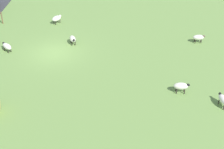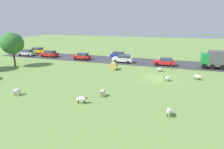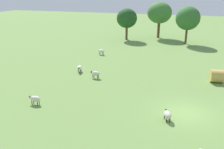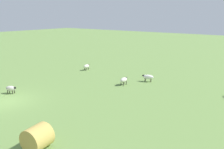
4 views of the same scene
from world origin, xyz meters
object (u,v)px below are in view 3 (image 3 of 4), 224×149
(sheep_6, at_px, (95,74))
(tree_3, at_px, (160,13))
(sheep_3, at_px, (79,68))
(hay_bale_0, at_px, (216,76))
(sheep_0, at_px, (35,99))
(tree_0, at_px, (127,18))
(sheep_2, at_px, (101,51))
(tree_1, at_px, (188,18))
(sheep_5, at_px, (167,115))

(sheep_6, height_order, tree_3, tree_3)
(sheep_3, height_order, hay_bale_0, hay_bale_0)
(sheep_0, distance_m, sheep_6, 8.08)
(sheep_3, relative_size, tree_0, 0.22)
(tree_0, bearing_deg, sheep_3, -90.71)
(sheep_2, height_order, tree_1, tree_1)
(sheep_3, bearing_deg, sheep_2, 92.51)
(sheep_5, bearing_deg, sheep_6, 140.95)
(sheep_0, bearing_deg, hay_bale_0, 34.71)
(sheep_0, bearing_deg, sheep_5, 3.73)
(tree_1, bearing_deg, sheep_5, -90.47)
(sheep_0, distance_m, tree_0, 30.25)
(sheep_2, relative_size, sheep_6, 1.03)
(sheep_0, relative_size, sheep_5, 0.95)
(sheep_0, height_order, sheep_5, sheep_0)
(sheep_6, distance_m, tree_3, 26.91)
(sheep_5, xyz_separation_m, tree_3, (-5.31, 33.30, 4.43))
(sheep_0, relative_size, sheep_3, 0.84)
(sheep_6, relative_size, tree_3, 0.16)
(sheep_0, distance_m, tree_3, 34.79)
(sheep_0, xyz_separation_m, tree_3, (5.79, 34.02, 4.41))
(tree_3, bearing_deg, hay_bale_0, -68.23)
(hay_bale_0, height_order, tree_3, tree_3)
(sheep_0, height_order, sheep_3, sheep_3)
(sheep_3, xyz_separation_m, sheep_6, (2.62, -1.45, 0.02))
(hay_bale_0, xyz_separation_m, tree_1, (-3.84, 19.08, 3.84))
(sheep_3, distance_m, sheep_5, 13.99)
(sheep_3, relative_size, sheep_5, 1.13)
(sheep_2, xyz_separation_m, sheep_3, (0.37, -8.42, -0.03))
(sheep_0, bearing_deg, tree_0, 89.68)
(sheep_5, relative_size, tree_1, 0.17)
(sheep_0, relative_size, hay_bale_0, 0.80)
(sheep_3, bearing_deg, tree_3, 76.70)
(sheep_5, relative_size, sheep_6, 1.03)
(sheep_3, height_order, tree_1, tree_1)
(tree_3, bearing_deg, tree_1, -38.60)
(tree_1, height_order, tree_3, tree_3)
(sheep_0, relative_size, sheep_6, 0.98)
(sheep_5, bearing_deg, sheep_3, 143.12)
(sheep_0, height_order, hay_bale_0, hay_bale_0)
(sheep_6, relative_size, tree_0, 0.19)
(sheep_3, height_order, tree_3, tree_3)
(sheep_0, relative_size, sheep_2, 0.94)
(sheep_2, xyz_separation_m, hay_bale_0, (15.64, -7.02, 0.13))
(sheep_6, xyz_separation_m, hay_bale_0, (12.65, 2.84, 0.13))
(tree_1, xyz_separation_m, tree_3, (-5.54, 4.43, 0.40))
(tree_0, bearing_deg, sheep_0, -90.32)
(sheep_0, xyz_separation_m, sheep_3, (-0.09, 9.12, 0.01))
(sheep_5, relative_size, tree_0, 0.19)
(tree_3, bearing_deg, sheep_2, -110.78)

